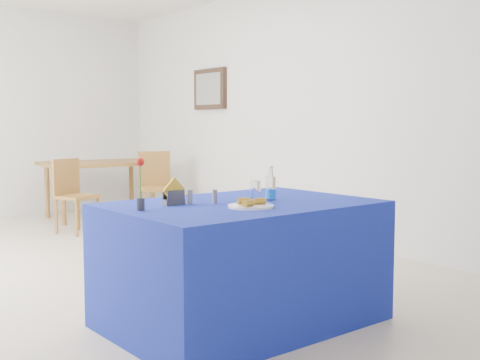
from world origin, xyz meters
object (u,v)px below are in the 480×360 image
(blue_table, at_px, (242,263))
(oak_table, at_px, (100,167))
(plate, at_px, (251,206))
(chair_bg_left, at_px, (72,190))
(chair_bg_right, at_px, (156,182))
(water_bottle, at_px, (271,189))

(blue_table, height_order, oak_table, blue_table)
(plate, relative_size, chair_bg_left, 0.31)
(chair_bg_left, relative_size, chair_bg_right, 0.94)
(chair_bg_right, bearing_deg, water_bottle, -88.05)
(blue_table, xyz_separation_m, chair_bg_left, (0.48, 3.68, 0.11))
(water_bottle, bearing_deg, chair_bg_right, 69.71)
(oak_table, height_order, chair_bg_left, chair_bg_left)
(water_bottle, height_order, oak_table, water_bottle)
(water_bottle, distance_m, chair_bg_left, 3.72)
(plate, height_order, water_bottle, water_bottle)
(blue_table, distance_m, chair_bg_right, 4.00)
(oak_table, height_order, chair_bg_right, chair_bg_right)
(plate, xyz_separation_m, chair_bg_left, (0.59, 3.90, -0.28))
(chair_bg_left, bearing_deg, blue_table, -116.25)
(oak_table, xyz_separation_m, chair_bg_right, (0.35, -0.86, -0.15))
(plate, bearing_deg, oak_table, 74.12)
(blue_table, bearing_deg, chair_bg_left, 82.50)
(blue_table, height_order, chair_bg_left, chair_bg_left)
(oak_table, distance_m, chair_bg_right, 0.94)
(blue_table, height_order, chair_bg_right, chair_bg_right)
(blue_table, distance_m, oak_table, 4.71)
(plate, height_order, blue_table, plate)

